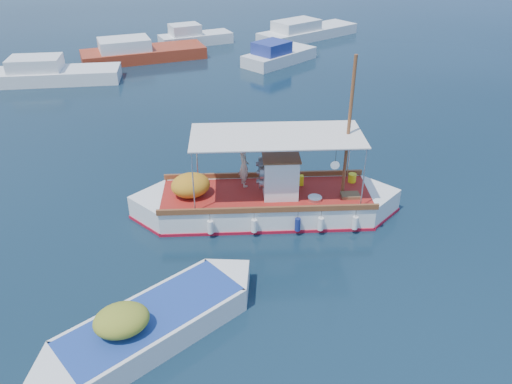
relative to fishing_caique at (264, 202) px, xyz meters
name	(u,v)px	position (x,y,z in m)	size (l,w,h in m)	color
ground	(270,222)	(0.02, -0.52, -0.52)	(160.00, 160.00, 0.00)	black
fishing_caique	(264,202)	(0.00, 0.00, 0.00)	(9.37, 4.53, 5.95)	white
dinghy	(152,326)	(-4.75, -4.56, -0.18)	(6.08, 3.57, 1.61)	white
bg_boat_nw	(53,74)	(-7.24, 18.81, -0.03)	(8.00, 3.88, 1.80)	silver
bg_boat_n	(140,53)	(-1.38, 22.13, -0.03)	(8.67, 3.08, 1.80)	#9B3119
bg_boat_ne	(278,56)	(7.60, 18.13, -0.03)	(5.96, 4.47, 1.80)	silver
bg_boat_e	(306,32)	(12.44, 24.21, -0.03)	(9.43, 5.47, 1.80)	silver
bg_boat_far_n	(194,38)	(3.26, 25.36, -0.03)	(5.83, 2.57, 1.80)	silver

